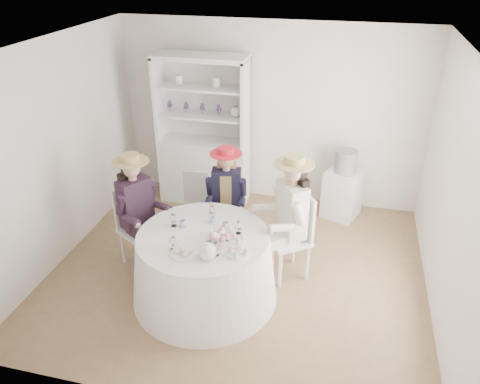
# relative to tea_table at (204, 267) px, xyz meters

# --- Properties ---
(ground) EXTENTS (4.50, 4.50, 0.00)m
(ground) POSITION_rel_tea_table_xyz_m (0.25, 0.55, -0.41)
(ground) COLOR brown
(ground) RESTS_ON ground
(ceiling) EXTENTS (4.50, 4.50, 0.00)m
(ceiling) POSITION_rel_tea_table_xyz_m (0.25, 0.55, 2.29)
(ceiling) COLOR white
(ceiling) RESTS_ON wall_back
(wall_back) EXTENTS (4.50, 0.00, 4.50)m
(wall_back) POSITION_rel_tea_table_xyz_m (0.25, 2.55, 0.94)
(wall_back) COLOR silver
(wall_back) RESTS_ON ground
(wall_front) EXTENTS (4.50, 0.00, 4.50)m
(wall_front) POSITION_rel_tea_table_xyz_m (0.25, -1.45, 0.94)
(wall_front) COLOR silver
(wall_front) RESTS_ON ground
(wall_left) EXTENTS (0.00, 4.50, 4.50)m
(wall_left) POSITION_rel_tea_table_xyz_m (-2.00, 0.55, 0.94)
(wall_left) COLOR silver
(wall_left) RESTS_ON ground
(wall_right) EXTENTS (0.00, 4.50, 4.50)m
(wall_right) POSITION_rel_tea_table_xyz_m (2.50, 0.55, 0.94)
(wall_right) COLOR silver
(wall_right) RESTS_ON ground
(tea_table) EXTENTS (1.64, 1.64, 0.83)m
(tea_table) POSITION_rel_tea_table_xyz_m (0.00, 0.00, 0.00)
(tea_table) COLOR white
(tea_table) RESTS_ON ground
(hutch) EXTENTS (1.40, 0.68, 2.25)m
(hutch) POSITION_rel_tea_table_xyz_m (-0.69, 2.23, 0.39)
(hutch) COLOR silver
(hutch) RESTS_ON ground
(side_table) EXTENTS (0.60, 0.60, 0.72)m
(side_table) POSITION_rel_tea_table_xyz_m (1.41, 2.20, -0.05)
(side_table) COLOR silver
(side_table) RESTS_ON ground
(hatbox) EXTENTS (0.41, 0.41, 0.32)m
(hatbox) POSITION_rel_tea_table_xyz_m (1.41, 2.20, 0.47)
(hatbox) COLOR black
(hatbox) RESTS_ON side_table
(guest_left) EXTENTS (0.64, 0.59, 1.49)m
(guest_left) POSITION_rel_tea_table_xyz_m (-0.96, 0.42, 0.43)
(guest_left) COLOR silver
(guest_left) RESTS_ON ground
(guest_mid) EXTENTS (0.53, 0.55, 1.41)m
(guest_mid) POSITION_rel_tea_table_xyz_m (-0.02, 1.05, 0.39)
(guest_mid) COLOR silver
(guest_mid) RESTS_ON ground
(guest_right) EXTENTS (0.68, 0.64, 1.58)m
(guest_right) POSITION_rel_tea_table_xyz_m (0.85, 0.62, 0.48)
(guest_right) COLOR silver
(guest_right) RESTS_ON ground
(spare_chair) EXTENTS (0.40, 0.40, 0.91)m
(spare_chair) POSITION_rel_tea_table_xyz_m (-0.53, 1.44, 0.07)
(spare_chair) COLOR silver
(spare_chair) RESTS_ON ground
(teacup_a) EXTENTS (0.11, 0.11, 0.07)m
(teacup_a) POSITION_rel_tea_table_xyz_m (-0.27, 0.12, 0.45)
(teacup_a) COLOR white
(teacup_a) RESTS_ON tea_table
(teacup_b) EXTENTS (0.07, 0.07, 0.06)m
(teacup_b) POSITION_rel_tea_table_xyz_m (0.03, 0.27, 0.45)
(teacup_b) COLOR white
(teacup_b) RESTS_ON tea_table
(teacup_c) EXTENTS (0.10, 0.10, 0.06)m
(teacup_c) POSITION_rel_tea_table_xyz_m (0.20, 0.20, 0.45)
(teacup_c) COLOR white
(teacup_c) RESTS_ON tea_table
(flower_bowl) EXTENTS (0.30, 0.30, 0.06)m
(flower_bowl) POSITION_rel_tea_table_xyz_m (0.21, 0.01, 0.44)
(flower_bowl) COLOR white
(flower_bowl) RESTS_ON tea_table
(flower_arrangement) EXTENTS (0.18, 0.18, 0.07)m
(flower_arrangement) POSITION_rel_tea_table_xyz_m (0.20, -0.10, 0.50)
(flower_arrangement) COLOR pink
(flower_arrangement) RESTS_ON tea_table
(table_teapot) EXTENTS (0.26, 0.18, 0.19)m
(table_teapot) POSITION_rel_tea_table_xyz_m (0.18, -0.38, 0.50)
(table_teapot) COLOR white
(table_teapot) RESTS_ON tea_table
(sandwich_plate) EXTENTS (0.28, 0.28, 0.06)m
(sandwich_plate) POSITION_rel_tea_table_xyz_m (-0.08, -0.37, 0.43)
(sandwich_plate) COLOR white
(sandwich_plate) RESTS_ON tea_table
(cupcake_stand) EXTENTS (0.24, 0.24, 0.22)m
(cupcake_stand) POSITION_rel_tea_table_xyz_m (0.45, -0.23, 0.50)
(cupcake_stand) COLOR white
(cupcake_stand) RESTS_ON tea_table
(stemware_set) EXTENTS (0.81, 0.79, 0.15)m
(stemware_set) POSITION_rel_tea_table_xyz_m (0.00, 0.00, 0.49)
(stemware_set) COLOR white
(stemware_set) RESTS_ON tea_table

